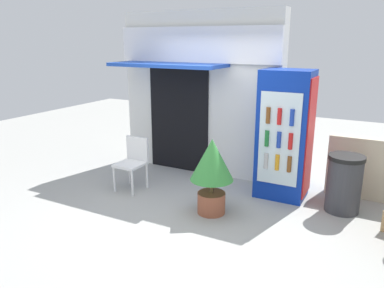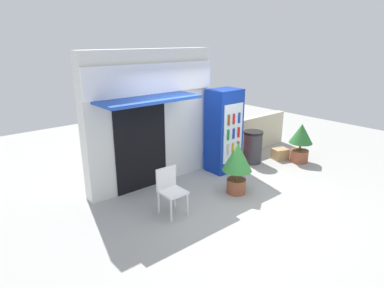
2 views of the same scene
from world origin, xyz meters
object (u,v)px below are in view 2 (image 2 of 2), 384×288
object	(u,v)px
plastic_chair	(170,187)
cardboard_box	(280,154)
potted_plant_near_shop	(237,162)
potted_plant_curbside	(301,140)
trash_bin	(253,147)
drink_cooler	(224,131)

from	to	relation	value
plastic_chair	cardboard_box	world-z (taller)	plastic_chair
cardboard_box	plastic_chair	bearing A→B (deg)	-174.53
potted_plant_near_shop	potted_plant_curbside	bearing A→B (deg)	3.85
cardboard_box	trash_bin	bearing A→B (deg)	156.73
cardboard_box	potted_plant_curbside	bearing A→B (deg)	-63.73
plastic_chair	potted_plant_curbside	distance (m)	4.17
drink_cooler	potted_plant_curbside	xyz separation A→B (m)	(1.91, -0.91, -0.39)
trash_bin	plastic_chair	bearing A→B (deg)	-167.46
trash_bin	drink_cooler	bearing A→B (deg)	171.20
potted_plant_near_shop	drink_cooler	bearing A→B (deg)	56.57
plastic_chair	potted_plant_near_shop	distance (m)	1.57
plastic_chair	trash_bin	xyz separation A→B (m)	(3.18, 0.71, -0.08)
plastic_chair	cardboard_box	xyz separation A→B (m)	(3.95, 0.38, -0.36)
drink_cooler	potted_plant_near_shop	xyz separation A→B (m)	(-0.72, -1.09, -0.31)
potted_plant_curbside	trash_bin	xyz separation A→B (m)	(-0.98, 0.77, -0.18)
potted_plant_near_shop	trash_bin	size ratio (longest dim) A/B	1.31
drink_cooler	plastic_chair	bearing A→B (deg)	-159.31
potted_plant_curbside	drink_cooler	bearing A→B (deg)	154.50
drink_cooler	potted_plant_curbside	size ratio (longest dim) A/B	1.94
drink_cooler	cardboard_box	xyz separation A→B (m)	(1.70, -0.47, -0.85)
plastic_chair	cardboard_box	distance (m)	3.99
plastic_chair	trash_bin	size ratio (longest dim) A/B	1.02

